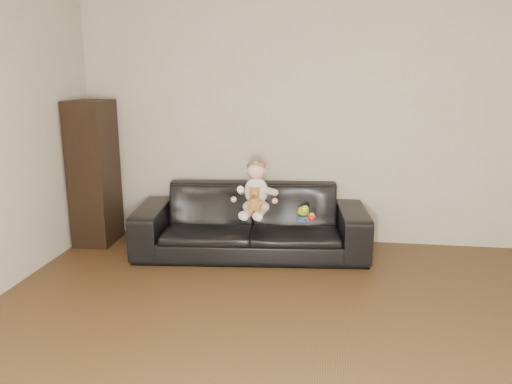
% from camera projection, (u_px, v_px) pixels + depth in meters
% --- Properties ---
extents(wall_back, '(5.00, 0.00, 5.00)m').
position_uv_depth(wall_back, '(315.00, 121.00, 5.21)').
color(wall_back, '#BAB09C').
rests_on(wall_back, ground).
extents(sofa, '(2.38, 1.12, 0.67)m').
position_uv_depth(sofa, '(251.00, 221.00, 5.04)').
color(sofa, black).
rests_on(sofa, floor).
extents(cabinet, '(0.40, 0.53, 1.52)m').
position_uv_depth(cabinet, '(94.00, 173.00, 5.27)').
color(cabinet, black).
rests_on(cabinet, floor).
extents(shelf_item, '(0.19, 0.26, 0.28)m').
position_uv_depth(shelf_item, '(94.00, 141.00, 5.18)').
color(shelf_item, silver).
rests_on(shelf_item, cabinet).
extents(baby, '(0.39, 0.47, 0.53)m').
position_uv_depth(baby, '(256.00, 191.00, 4.83)').
color(baby, silver).
rests_on(baby, sofa).
extents(teddy_bear, '(0.16, 0.16, 0.24)m').
position_uv_depth(teddy_bear, '(254.00, 200.00, 4.68)').
color(teddy_bear, '#A16B2E').
rests_on(teddy_bear, sofa).
extents(toy_green, '(0.15, 0.16, 0.09)m').
position_uv_depth(toy_green, '(303.00, 211.00, 4.82)').
color(toy_green, '#A9D419').
rests_on(toy_green, sofa).
extents(toy_rattle, '(0.08, 0.08, 0.07)m').
position_uv_depth(toy_rattle, '(312.00, 218.00, 4.64)').
color(toy_rattle, red).
rests_on(toy_rattle, sofa).
extents(toy_blue_disc, '(0.12, 0.12, 0.01)m').
position_uv_depth(toy_blue_disc, '(301.00, 220.00, 4.67)').
color(toy_blue_disc, blue).
rests_on(toy_blue_disc, sofa).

